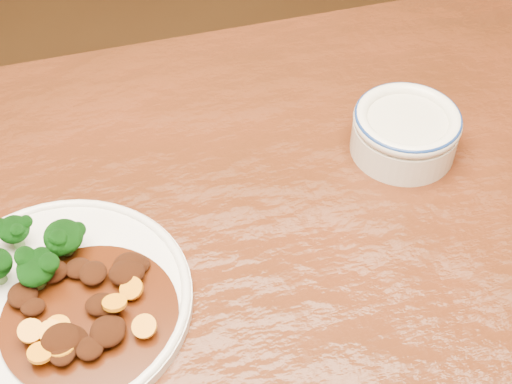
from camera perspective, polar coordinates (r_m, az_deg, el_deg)
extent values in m
cube|color=#501F0E|center=(0.79, -2.33, -7.54)|extent=(1.60, 1.08, 0.04)
cylinder|color=#381D0E|center=(1.54, 19.82, 2.08)|extent=(0.06, 0.06, 0.71)
cylinder|color=white|center=(0.78, -15.50, -8.54)|extent=(0.28, 0.28, 0.01)
torus|color=white|center=(0.77, -15.59, -8.28)|extent=(0.28, 0.28, 0.01)
cylinder|color=#5F924B|center=(0.78, -16.85, -6.79)|extent=(0.01, 0.01, 0.02)
ellipsoid|color=black|center=(0.77, -17.18, -5.85)|extent=(0.04, 0.04, 0.03)
cylinder|color=#5F924B|center=(0.82, -18.50, -3.72)|extent=(0.01, 0.01, 0.02)
ellipsoid|color=black|center=(0.81, -18.82, -2.85)|extent=(0.03, 0.03, 0.03)
cylinder|color=#5F924B|center=(0.80, -19.81, -6.30)|extent=(0.01, 0.01, 0.02)
cylinder|color=#5F924B|center=(0.80, -14.86, -4.47)|extent=(0.01, 0.01, 0.02)
ellipsoid|color=black|center=(0.78, -15.16, -3.47)|extent=(0.04, 0.04, 0.03)
cylinder|color=#5F924B|center=(0.78, -17.02, -6.98)|extent=(0.01, 0.01, 0.02)
ellipsoid|color=black|center=(0.77, -17.33, -6.12)|extent=(0.03, 0.03, 0.03)
cylinder|color=#3F1506|center=(0.75, -13.15, -9.67)|extent=(0.18, 0.18, 0.00)
ellipsoid|color=black|center=(0.73, -15.10, -11.86)|extent=(0.03, 0.03, 0.02)
ellipsoid|color=black|center=(0.74, -11.68, -9.04)|extent=(0.02, 0.02, 0.01)
ellipsoid|color=black|center=(0.76, -10.29, -6.38)|extent=(0.04, 0.03, 0.02)
ellipsoid|color=black|center=(0.78, -15.99, -6.12)|extent=(0.03, 0.03, 0.02)
ellipsoid|color=black|center=(0.77, -18.16, -7.81)|extent=(0.03, 0.03, 0.02)
ellipsoid|color=black|center=(0.72, -11.79, -10.92)|extent=(0.03, 0.03, 0.02)
ellipsoid|color=black|center=(0.73, -11.73, -10.62)|extent=(0.04, 0.03, 0.02)
ellipsoid|color=black|center=(0.78, -14.00, -5.94)|extent=(0.03, 0.03, 0.01)
ellipsoid|color=black|center=(0.72, -15.24, -12.33)|extent=(0.03, 0.03, 0.01)
ellipsoid|color=black|center=(0.73, -14.79, -11.48)|extent=(0.04, 0.03, 0.02)
ellipsoid|color=black|center=(0.73, -11.84, -11.06)|extent=(0.02, 0.02, 0.01)
ellipsoid|color=black|center=(0.76, -9.87, -6.12)|extent=(0.02, 0.02, 0.01)
ellipsoid|color=black|center=(0.73, -15.29, -11.30)|extent=(0.04, 0.04, 0.02)
ellipsoid|color=black|center=(0.72, -13.16, -12.09)|extent=(0.03, 0.03, 0.01)
ellipsoid|color=black|center=(0.74, -12.30, -8.79)|extent=(0.03, 0.03, 0.02)
ellipsoid|color=black|center=(0.77, -9.44, -5.74)|extent=(0.03, 0.02, 0.01)
ellipsoid|color=black|center=(0.77, -10.12, -5.79)|extent=(0.03, 0.03, 0.02)
ellipsoid|color=black|center=(0.73, -14.59, -11.39)|extent=(0.03, 0.03, 0.02)
ellipsoid|color=black|center=(0.76, -12.90, -6.34)|extent=(0.03, 0.03, 0.01)
ellipsoid|color=black|center=(0.73, -15.14, -11.37)|extent=(0.03, 0.03, 0.02)
ellipsoid|color=black|center=(0.76, -17.41, -8.77)|extent=(0.02, 0.02, 0.01)
cylinder|color=orange|center=(0.73, -17.60, -10.55)|extent=(0.03, 0.03, 0.01)
cylinder|color=orange|center=(0.72, -8.93, -10.57)|extent=(0.03, 0.03, 0.01)
cylinder|color=orange|center=(0.74, -15.58, -10.31)|extent=(0.04, 0.04, 0.01)
cylinder|color=orange|center=(0.73, -16.07, -10.70)|extent=(0.03, 0.03, 0.01)
cylinder|color=orange|center=(0.73, -11.25, -8.69)|extent=(0.04, 0.03, 0.01)
cylinder|color=orange|center=(0.75, -9.94, -7.60)|extent=(0.03, 0.03, 0.02)
cylinder|color=orange|center=(0.72, -15.26, -12.08)|extent=(0.04, 0.03, 0.02)
cylinder|color=orange|center=(0.72, -16.88, -12.22)|extent=(0.03, 0.03, 0.01)
cylinder|color=silver|center=(0.91, 11.75, 4.29)|extent=(0.13, 0.13, 0.04)
cylinder|color=silver|center=(0.90, 11.99, 5.49)|extent=(0.10, 0.10, 0.01)
torus|color=silver|center=(0.89, 12.04, 5.70)|extent=(0.13, 0.13, 0.02)
torus|color=navy|center=(0.89, 12.08, 5.91)|extent=(0.13, 0.13, 0.01)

